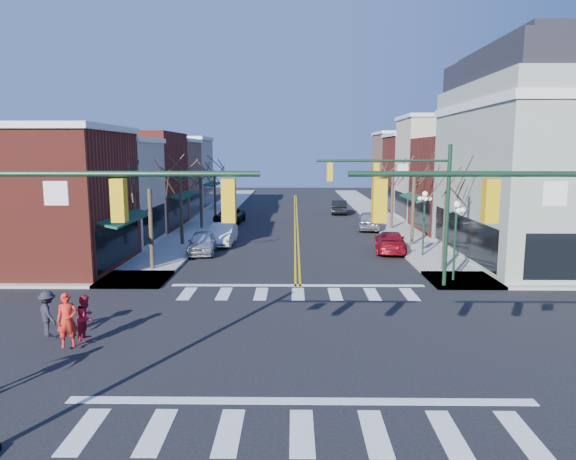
{
  "coord_description": "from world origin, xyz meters",
  "views": [
    {
      "loc": [
        -0.21,
        -17.93,
        6.86
      ],
      "look_at": [
        -0.51,
        8.45,
        2.8
      ],
      "focal_mm": 32.0,
      "sensor_mm": 36.0,
      "label": 1
    }
  ],
  "objects_px": {
    "car_right_mid": "(369,220)",
    "pedestrian_red_a": "(67,320)",
    "lamppost_corner": "(456,227)",
    "car_left_far": "(230,216)",
    "car_right_far": "(339,207)",
    "victorian_corner": "(562,155)",
    "car_right_near": "(390,242)",
    "lamppost_midblock": "(424,212)",
    "car_left_near": "(202,242)",
    "pedestrian_dark_b": "(48,314)",
    "car_left_mid": "(223,234)",
    "pedestrian_red_b": "(86,317)"
  },
  "relations": [
    {
      "from": "car_right_mid",
      "to": "pedestrian_red_a",
      "type": "distance_m",
      "value": 31.41
    },
    {
      "from": "lamppost_corner",
      "to": "car_left_far",
      "type": "height_order",
      "value": "lamppost_corner"
    },
    {
      "from": "car_left_far",
      "to": "car_right_far",
      "type": "distance_m",
      "value": 13.59
    },
    {
      "from": "victorian_corner",
      "to": "car_right_near",
      "type": "distance_m",
      "value": 11.92
    },
    {
      "from": "lamppost_corner",
      "to": "lamppost_midblock",
      "type": "xyz_separation_m",
      "value": [
        0.0,
        6.5,
        0.0
      ]
    },
    {
      "from": "car_left_near",
      "to": "pedestrian_red_a",
      "type": "distance_m",
      "value": 17.28
    },
    {
      "from": "victorian_corner",
      "to": "car_left_near",
      "type": "xyz_separation_m",
      "value": [
        -22.9,
        1.66,
        -5.9
      ]
    },
    {
      "from": "car_left_near",
      "to": "pedestrian_dark_b",
      "type": "xyz_separation_m",
      "value": [
        -2.78,
        -16.19,
        0.25
      ]
    },
    {
      "from": "car_right_near",
      "to": "pedestrian_dark_b",
      "type": "height_order",
      "value": "pedestrian_dark_b"
    },
    {
      "from": "car_left_mid",
      "to": "pedestrian_dark_b",
      "type": "xyz_separation_m",
      "value": [
        -3.69,
        -19.49,
        0.22
      ]
    },
    {
      "from": "lamppost_midblock",
      "to": "pedestrian_red_a",
      "type": "relative_size",
      "value": 2.28
    },
    {
      "from": "car_left_near",
      "to": "car_left_far",
      "type": "bearing_deg",
      "value": 85.97
    },
    {
      "from": "lamppost_midblock",
      "to": "car_right_mid",
      "type": "bearing_deg",
      "value": 98.62
    },
    {
      "from": "victorian_corner",
      "to": "car_left_near",
      "type": "height_order",
      "value": "victorian_corner"
    },
    {
      "from": "lamppost_corner",
      "to": "pedestrian_red_a",
      "type": "xyz_separation_m",
      "value": [
        -16.21,
        -9.53,
        -1.86
      ]
    },
    {
      "from": "car_right_mid",
      "to": "car_right_far",
      "type": "relative_size",
      "value": 1.06
    },
    {
      "from": "car_right_near",
      "to": "pedestrian_red_b",
      "type": "bearing_deg",
      "value": 57.89
    },
    {
      "from": "car_left_mid",
      "to": "car_right_near",
      "type": "relative_size",
      "value": 0.96
    },
    {
      "from": "car_left_mid",
      "to": "car_right_mid",
      "type": "bearing_deg",
      "value": 33.13
    },
    {
      "from": "car_right_far",
      "to": "pedestrian_red_b",
      "type": "height_order",
      "value": "pedestrian_red_b"
    },
    {
      "from": "car_left_far",
      "to": "pedestrian_red_a",
      "type": "bearing_deg",
      "value": -88.8
    },
    {
      "from": "car_left_near",
      "to": "car_right_near",
      "type": "height_order",
      "value": "car_left_near"
    },
    {
      "from": "victorian_corner",
      "to": "lamppost_midblock",
      "type": "height_order",
      "value": "victorian_corner"
    },
    {
      "from": "car_left_mid",
      "to": "car_right_mid",
      "type": "height_order",
      "value": "car_right_mid"
    },
    {
      "from": "car_left_mid",
      "to": "pedestrian_red_b",
      "type": "relative_size",
      "value": 2.92
    },
    {
      "from": "car_left_mid",
      "to": "car_right_near",
      "type": "height_order",
      "value": "car_left_mid"
    },
    {
      "from": "car_left_far",
      "to": "pedestrian_red_a",
      "type": "relative_size",
      "value": 2.72
    },
    {
      "from": "car_left_near",
      "to": "lamppost_midblock",
      "type": "bearing_deg",
      "value": -8.59
    },
    {
      "from": "victorian_corner",
      "to": "pedestrian_red_b",
      "type": "bearing_deg",
      "value": -148.51
    },
    {
      "from": "lamppost_midblock",
      "to": "pedestrian_red_a",
      "type": "height_order",
      "value": "lamppost_midblock"
    },
    {
      "from": "car_right_mid",
      "to": "pedestrian_red_a",
      "type": "bearing_deg",
      "value": 69.08
    },
    {
      "from": "car_left_near",
      "to": "car_left_mid",
      "type": "xyz_separation_m",
      "value": [
        0.91,
        3.3,
        0.03
      ]
    },
    {
      "from": "car_left_mid",
      "to": "car_right_near",
      "type": "distance_m",
      "value": 12.21
    },
    {
      "from": "car_left_far",
      "to": "pedestrian_red_b",
      "type": "bearing_deg",
      "value": -88.25
    },
    {
      "from": "car_left_mid",
      "to": "car_left_far",
      "type": "distance_m",
      "value": 11.46
    },
    {
      "from": "car_left_far",
      "to": "car_right_near",
      "type": "relative_size",
      "value": 1.04
    },
    {
      "from": "victorian_corner",
      "to": "car_right_near",
      "type": "height_order",
      "value": "victorian_corner"
    },
    {
      "from": "car_left_mid",
      "to": "pedestrian_dark_b",
      "type": "distance_m",
      "value": 19.84
    },
    {
      "from": "car_left_near",
      "to": "car_right_mid",
      "type": "bearing_deg",
      "value": 35.88
    },
    {
      "from": "car_left_far",
      "to": "car_right_near",
      "type": "xyz_separation_m",
      "value": [
        12.8,
        -14.19,
        0.0
      ]
    },
    {
      "from": "car_left_near",
      "to": "car_right_far",
      "type": "height_order",
      "value": "car_right_far"
    },
    {
      "from": "lamppost_corner",
      "to": "pedestrian_red_b",
      "type": "height_order",
      "value": "lamppost_corner"
    },
    {
      "from": "victorian_corner",
      "to": "car_right_far",
      "type": "xyz_separation_m",
      "value": [
        -11.7,
        24.08,
        -5.89
      ]
    },
    {
      "from": "car_left_near",
      "to": "car_right_near",
      "type": "xyz_separation_m",
      "value": [
        12.8,
        0.54,
        -0.03
      ]
    },
    {
      "from": "victorian_corner",
      "to": "car_left_mid",
      "type": "distance_m",
      "value": 23.3
    },
    {
      "from": "victorian_corner",
      "to": "car_left_far",
      "type": "distance_m",
      "value": 28.78
    },
    {
      "from": "pedestrian_red_b",
      "to": "car_right_near",
      "type": "bearing_deg",
      "value": -35.17
    },
    {
      "from": "car_right_near",
      "to": "pedestrian_red_a",
      "type": "relative_size",
      "value": 2.62
    },
    {
      "from": "lamppost_corner",
      "to": "car_right_mid",
      "type": "distance_m",
      "value": 18.58
    },
    {
      "from": "pedestrian_red_a",
      "to": "pedestrian_dark_b",
      "type": "height_order",
      "value": "pedestrian_red_a"
    }
  ]
}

